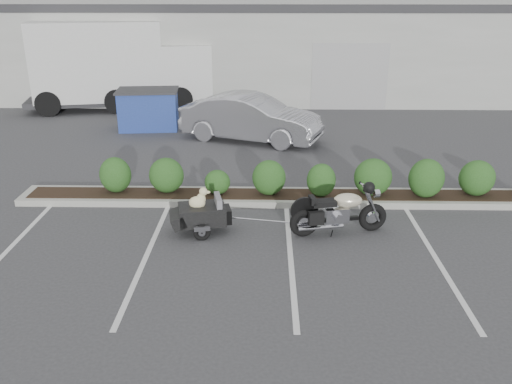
{
  "coord_description": "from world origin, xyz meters",
  "views": [
    {
      "loc": [
        0.73,
        -9.6,
        4.79
      ],
      "look_at": [
        0.53,
        0.8,
        0.75
      ],
      "focal_mm": 38.0,
      "sensor_mm": 36.0,
      "label": 1
    }
  ],
  "objects_px": {
    "sedan": "(251,118)",
    "delivery_truck": "(121,67)",
    "motorcycle": "(339,212)",
    "dumpster": "(149,109)",
    "pet_trailer": "(201,214)"
  },
  "relations": [
    {
      "from": "dumpster",
      "to": "delivery_truck",
      "type": "relative_size",
      "value": 0.28
    },
    {
      "from": "motorcycle",
      "to": "dumpster",
      "type": "relative_size",
      "value": 0.93
    },
    {
      "from": "pet_trailer",
      "to": "dumpster",
      "type": "bearing_deg",
      "value": 96.59
    },
    {
      "from": "motorcycle",
      "to": "pet_trailer",
      "type": "xyz_separation_m",
      "value": [
        -2.78,
        0.02,
        -0.06
      ]
    },
    {
      "from": "pet_trailer",
      "to": "delivery_truck",
      "type": "relative_size",
      "value": 0.21
    },
    {
      "from": "pet_trailer",
      "to": "sedan",
      "type": "bearing_deg",
      "value": 71.58
    },
    {
      "from": "delivery_truck",
      "to": "dumpster",
      "type": "bearing_deg",
      "value": -74.32
    },
    {
      "from": "sedan",
      "to": "pet_trailer",
      "type": "bearing_deg",
      "value": -165.99
    },
    {
      "from": "motorcycle",
      "to": "delivery_truck",
      "type": "bearing_deg",
      "value": 109.95
    },
    {
      "from": "pet_trailer",
      "to": "dumpster",
      "type": "relative_size",
      "value": 0.75
    },
    {
      "from": "pet_trailer",
      "to": "dumpster",
      "type": "height_order",
      "value": "dumpster"
    },
    {
      "from": "sedan",
      "to": "dumpster",
      "type": "relative_size",
      "value": 2.03
    },
    {
      "from": "motorcycle",
      "to": "sedan",
      "type": "height_order",
      "value": "sedan"
    },
    {
      "from": "delivery_truck",
      "to": "pet_trailer",
      "type": "bearing_deg",
      "value": -80.34
    },
    {
      "from": "sedan",
      "to": "delivery_truck",
      "type": "relative_size",
      "value": 0.58
    }
  ]
}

